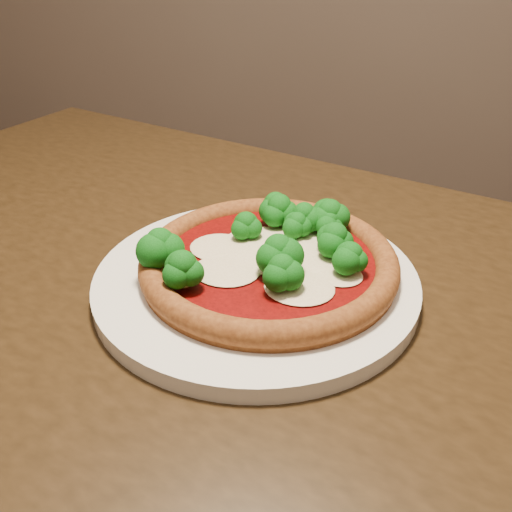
# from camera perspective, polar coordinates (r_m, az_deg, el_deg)

# --- Properties ---
(dining_table) EXTENTS (1.48, 1.07, 0.75)m
(dining_table) POSITION_cam_1_polar(r_m,az_deg,el_deg) (0.68, -0.92, -9.86)
(dining_table) COLOR black
(dining_table) RESTS_ON floor
(plate) EXTENTS (0.34, 0.34, 0.02)m
(plate) POSITION_cam_1_polar(r_m,az_deg,el_deg) (0.61, -0.00, -2.49)
(plate) COLOR white
(plate) RESTS_ON dining_table
(pizza) EXTENTS (0.27, 0.27, 0.06)m
(pizza) POSITION_cam_1_polar(r_m,az_deg,el_deg) (0.60, 1.44, 0.13)
(pizza) COLOR brown
(pizza) RESTS_ON plate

